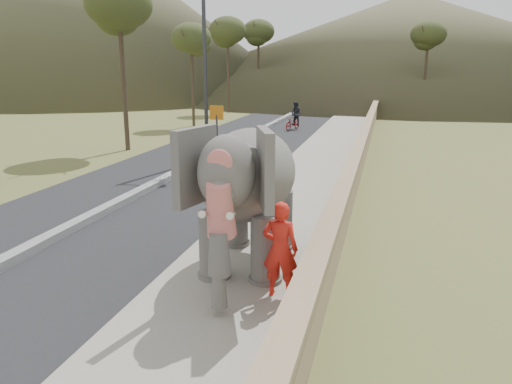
# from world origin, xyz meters

# --- Properties ---
(ground) EXTENTS (160.00, 160.00, 0.00)m
(ground) POSITION_xyz_m (0.00, 0.00, 0.00)
(ground) COLOR olive
(ground) RESTS_ON ground
(road) EXTENTS (7.00, 120.00, 0.03)m
(road) POSITION_xyz_m (-5.00, 10.00, 0.01)
(road) COLOR black
(road) RESTS_ON ground
(median) EXTENTS (0.35, 120.00, 0.22)m
(median) POSITION_xyz_m (-5.00, 10.00, 0.11)
(median) COLOR black
(median) RESTS_ON ground
(walkway) EXTENTS (3.00, 120.00, 0.15)m
(walkway) POSITION_xyz_m (0.00, 10.00, 0.07)
(walkway) COLOR #9E9687
(walkway) RESTS_ON ground
(parapet) EXTENTS (0.30, 120.00, 1.10)m
(parapet) POSITION_xyz_m (1.65, 10.00, 0.55)
(parapet) COLOR tan
(parapet) RESTS_ON ground
(lamppost) EXTENTS (1.76, 0.36, 8.00)m
(lamppost) POSITION_xyz_m (-4.69, 11.83, 4.87)
(lamppost) COLOR #303035
(lamppost) RESTS_ON ground
(signboard) EXTENTS (0.60, 0.08, 2.40)m
(signboard) POSITION_xyz_m (-4.50, 11.77, 1.64)
(signboard) COLOR #2D2D33
(signboard) RESTS_ON ground
(hill_left) EXTENTS (60.00, 60.00, 22.00)m
(hill_left) POSITION_xyz_m (-38.00, 55.00, 11.00)
(hill_left) COLOR brown
(hill_left) RESTS_ON ground
(hill_far) EXTENTS (80.00, 80.00, 14.00)m
(hill_far) POSITION_xyz_m (5.00, 70.00, 7.00)
(hill_far) COLOR brown
(hill_far) RESTS_ON ground
(elephant_and_man) EXTENTS (2.40, 4.14, 2.92)m
(elephant_and_man) POSITION_xyz_m (0.02, 0.68, 1.60)
(elephant_and_man) COLOR slate
(elephant_and_man) RESTS_ON ground
(motorcyclist) EXTENTS (1.20, 1.77, 1.79)m
(motorcyclist) POSITION_xyz_m (-3.14, 22.99, 0.70)
(motorcyclist) COLOR maroon
(motorcyclist) RESTS_ON ground
(trees) EXTENTS (47.91, 42.71, 8.93)m
(trees) POSITION_xyz_m (1.38, 27.75, 3.99)
(trees) COLOR #473828
(trees) RESTS_ON ground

